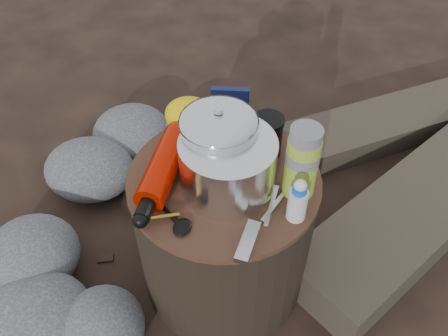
% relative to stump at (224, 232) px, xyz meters
% --- Properties ---
extents(ground, '(60.00, 60.00, 0.00)m').
position_rel_stump_xyz_m(ground, '(0.00, 0.00, -0.22)').
color(ground, black).
rests_on(ground, ground).
extents(stump, '(0.48, 0.48, 0.44)m').
position_rel_stump_xyz_m(stump, '(0.00, 0.00, 0.00)').
color(stump, black).
rests_on(stump, ground).
extents(rock_ring, '(0.48, 1.05, 0.21)m').
position_rel_stump_xyz_m(rock_ring, '(-0.37, 0.11, -0.12)').
color(rock_ring, '#545459').
rests_on(rock_ring, ground).
extents(log_small, '(1.13, 0.92, 0.10)m').
position_rel_stump_xyz_m(log_small, '(0.45, 0.79, -0.17)').
color(log_small, '#3E352A').
rests_on(log_small, ground).
extents(foil_windscreen, '(0.23, 0.23, 0.14)m').
position_rel_stump_xyz_m(foil_windscreen, '(0.01, -0.02, 0.29)').
color(foil_windscreen, white).
rests_on(foil_windscreen, stump).
extents(camping_pot, '(0.18, 0.18, 0.18)m').
position_rel_stump_xyz_m(camping_pot, '(-0.02, 0.03, 0.31)').
color(camping_pot, silver).
rests_on(camping_pot, stump).
extents(fuel_bottle, '(0.08, 0.31, 0.07)m').
position_rel_stump_xyz_m(fuel_bottle, '(-0.14, -0.04, 0.26)').
color(fuel_bottle, '#B41200').
rests_on(fuel_bottle, stump).
extents(thermos, '(0.08, 0.08, 0.19)m').
position_rel_stump_xyz_m(thermos, '(0.18, 0.01, 0.32)').
color(thermos, '#99BC33').
rests_on(thermos, stump).
extents(travel_mug, '(0.08, 0.08, 0.11)m').
position_rel_stump_xyz_m(travel_mug, '(0.08, 0.12, 0.28)').
color(travel_mug, black).
rests_on(travel_mug, stump).
extents(stuff_sack, '(0.14, 0.11, 0.10)m').
position_rel_stump_xyz_m(stuff_sack, '(-0.13, 0.15, 0.27)').
color(stuff_sack, yellow).
rests_on(stuff_sack, stump).
extents(food_pouch, '(0.10, 0.04, 0.13)m').
position_rel_stump_xyz_m(food_pouch, '(-0.03, 0.19, 0.29)').
color(food_pouch, '#121A4B').
rests_on(food_pouch, stump).
extents(multitool, '(0.04, 0.11, 0.02)m').
position_rel_stump_xyz_m(multitool, '(0.10, -0.18, 0.23)').
color(multitool, silver).
rests_on(multitool, stump).
extents(pot_grabber, '(0.06, 0.13, 0.01)m').
position_rel_stump_xyz_m(pot_grabber, '(0.13, -0.06, 0.23)').
color(pot_grabber, silver).
rests_on(pot_grabber, stump).
extents(spork, '(0.15, 0.12, 0.01)m').
position_rel_stump_xyz_m(spork, '(-0.11, -0.13, 0.23)').
color(spork, black).
rests_on(spork, stump).
extents(squeeze_bottle, '(0.04, 0.04, 0.11)m').
position_rel_stump_xyz_m(squeeze_bottle, '(0.19, -0.07, 0.28)').
color(squeeze_bottle, silver).
rests_on(squeeze_bottle, stump).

